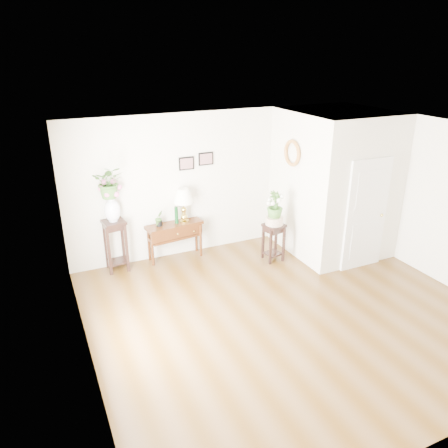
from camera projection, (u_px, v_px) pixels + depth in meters
floor at (288, 312)px, 6.91m from camera, size 6.00×5.50×0.02m
ceiling at (299, 135)px, 5.86m from camera, size 6.00×5.50×0.02m
wall_back at (218, 182)px, 8.70m from camera, size 6.00×0.02×2.80m
wall_left at (81, 272)px, 5.23m from camera, size 0.02×5.50×2.80m
wall_right at (440, 203)px, 7.54m from camera, size 0.02×5.50×2.80m
partition at (334, 182)px, 8.69m from camera, size 1.80×1.95×2.80m
door at (366, 215)px, 7.98m from camera, size 0.90×0.05×2.10m
art_print_left at (186, 163)px, 8.26m from camera, size 0.30×0.02×0.25m
art_print_right at (206, 159)px, 8.40m from camera, size 0.30×0.02×0.25m
wall_ornament at (292, 153)px, 8.18m from camera, size 0.07×0.51×0.51m
console_table at (175, 241)px, 8.56m from camera, size 1.14×0.50×0.74m
table_lamp at (184, 205)px, 8.36m from camera, size 0.50×0.50×0.69m
green_vase at (176, 215)px, 8.37m from camera, size 0.08×0.08×0.34m
potted_plant at (159, 219)px, 8.25m from camera, size 0.19×0.17×0.29m
plant_stand_a at (116, 245)px, 8.07m from camera, size 0.43×0.43×0.98m
porcelain_vase at (112, 209)px, 7.80m from camera, size 0.38×0.38×0.50m
lily_arrangement at (110, 184)px, 7.62m from camera, size 0.64×0.60×0.59m
plant_stand_b at (273, 242)px, 8.49m from camera, size 0.42×0.42×0.75m
ceramic_bowl at (274, 220)px, 8.32m from camera, size 0.43×0.43×0.15m
narcissus at (275, 205)px, 8.20m from camera, size 0.39×0.39×0.53m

